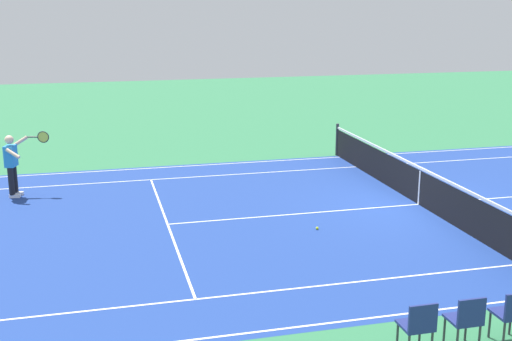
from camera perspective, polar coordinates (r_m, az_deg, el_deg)
name	(u,v)px	position (r m, az deg, el deg)	size (l,w,h in m)	color
ground_plane	(419,204)	(17.23, 13.97, -2.88)	(60.00, 60.00, 0.00)	#2D7247
court_slab	(419,204)	(17.23, 13.97, -2.88)	(24.20, 11.40, 0.00)	navy
court_line_markings	(419,204)	(17.23, 13.97, -2.87)	(23.85, 11.05, 0.01)	white
tennis_net	(420,186)	(17.09, 14.06, -1.30)	(0.10, 11.70, 1.08)	#2D2D33
tennis_player_near	(13,162)	(18.34, -20.41, 0.68)	(1.16, 0.75, 1.70)	black
tennis_ball	(317,228)	(14.94, 5.35, -5.03)	(0.07, 0.07, 0.07)	#CCE01E
spectator_chair_4	(512,313)	(10.63, 21.41, -11.43)	(0.44, 0.44, 0.88)	#38383D
spectator_chair_5	(466,318)	(10.23, 17.83, -12.15)	(0.44, 0.44, 0.88)	#38383D
spectator_chair_6	(418,324)	(9.87, 13.94, -12.88)	(0.44, 0.44, 0.88)	#38383D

